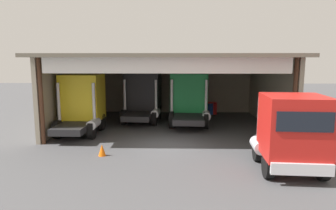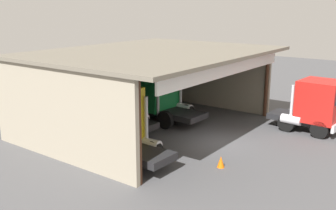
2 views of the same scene
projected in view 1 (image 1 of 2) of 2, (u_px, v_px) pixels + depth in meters
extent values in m
plane|color=#4C4C4F|center=(166.00, 145.00, 16.11)|extent=(80.00, 80.00, 0.00)
cube|color=#9E937F|center=(170.00, 85.00, 25.89)|extent=(13.94, 0.24, 4.68)
cube|color=#9E937F|center=(69.00, 91.00, 20.98)|extent=(0.24, 10.27, 4.68)
cube|color=#9E937F|center=(270.00, 92.00, 20.66)|extent=(0.24, 10.27, 4.68)
cube|color=#6E6759|center=(168.00, 56.00, 19.91)|extent=(14.54, 11.36, 0.20)
cylinder|color=#4C2D1E|center=(41.00, 102.00, 16.05)|extent=(0.24, 0.24, 4.68)
cylinder|color=#4C2D1E|center=(294.00, 102.00, 15.74)|extent=(0.24, 0.24, 4.68)
cube|color=white|center=(166.00, 64.00, 15.01)|extent=(12.55, 0.12, 0.90)
cube|color=yellow|center=(83.00, 97.00, 18.84)|extent=(2.38, 2.21, 2.86)
cube|color=black|center=(88.00, 88.00, 19.85)|extent=(1.99, 0.10, 0.86)
cube|color=silver|center=(89.00, 117.00, 20.20)|extent=(2.23, 0.20, 0.44)
cube|color=#232326|center=(74.00, 127.00, 17.37)|extent=(1.82, 3.18, 0.36)
cylinder|color=silver|center=(59.00, 105.00, 17.72)|extent=(0.18, 0.18, 2.68)
cylinder|color=silver|center=(94.00, 106.00, 17.63)|extent=(0.18, 0.18, 2.68)
cylinder|color=silver|center=(94.00, 124.00, 17.60)|extent=(0.58, 1.21, 0.56)
cylinder|color=black|center=(71.00, 122.00, 19.57)|extent=(0.32, 1.08, 1.08)
cylinder|color=black|center=(102.00, 122.00, 19.48)|extent=(0.32, 1.08, 1.08)
cylinder|color=black|center=(57.00, 129.00, 17.44)|extent=(0.32, 1.08, 1.08)
cylinder|color=black|center=(92.00, 130.00, 17.35)|extent=(0.32, 1.08, 1.08)
cube|color=black|center=(143.00, 92.00, 22.36)|extent=(2.63, 2.22, 2.75)
cube|color=black|center=(145.00, 84.00, 23.31)|extent=(2.12, 0.21, 0.83)
cube|color=silver|center=(146.00, 109.00, 23.65)|extent=(2.38, 0.33, 0.44)
cube|color=#232326|center=(139.00, 115.00, 20.89)|extent=(2.09, 3.25, 0.36)
cylinder|color=silver|center=(125.00, 98.00, 21.35)|extent=(0.18, 0.18, 2.61)
cylinder|color=silver|center=(156.00, 98.00, 21.15)|extent=(0.18, 0.18, 2.61)
cylinder|color=silver|center=(156.00, 113.00, 21.07)|extent=(0.64, 1.24, 0.56)
cylinder|color=black|center=(130.00, 112.00, 23.12)|extent=(0.37, 1.08, 1.06)
cylinder|color=black|center=(159.00, 112.00, 22.91)|extent=(0.37, 1.08, 1.06)
cylinder|color=black|center=(124.00, 117.00, 21.02)|extent=(0.37, 1.08, 1.06)
cylinder|color=black|center=(155.00, 118.00, 20.82)|extent=(0.37, 1.08, 1.06)
cube|color=#197F3D|center=(189.00, 92.00, 21.57)|extent=(2.70, 2.67, 2.76)
cube|color=black|center=(189.00, 84.00, 22.77)|extent=(2.19, 0.17, 0.83)
cube|color=silver|center=(189.00, 110.00, 23.10)|extent=(2.45, 0.28, 0.44)
cube|color=#232326|center=(189.00, 118.00, 19.82)|extent=(2.11, 3.73, 0.36)
cylinder|color=silver|center=(172.00, 99.00, 20.30)|extent=(0.18, 0.18, 2.65)
cylinder|color=silver|center=(206.00, 99.00, 20.13)|extent=(0.18, 0.18, 2.65)
cylinder|color=silver|center=(206.00, 115.00, 20.02)|extent=(0.62, 1.23, 0.56)
cylinder|color=black|center=(174.00, 113.00, 22.41)|extent=(0.36, 1.16, 1.14)
cylinder|color=black|center=(204.00, 114.00, 22.24)|extent=(0.36, 1.16, 1.14)
cylinder|color=black|center=(171.00, 120.00, 19.93)|extent=(0.36, 1.16, 1.14)
cylinder|color=black|center=(206.00, 121.00, 19.77)|extent=(0.36, 1.16, 1.14)
cube|color=red|center=(294.00, 126.00, 11.81)|extent=(2.48, 2.44, 2.44)
cube|color=black|center=(305.00, 122.00, 10.60)|extent=(1.99, 0.19, 0.73)
cube|color=silver|center=(302.00, 169.00, 10.84)|extent=(2.23, 0.30, 0.44)
cube|color=#232326|center=(281.00, 146.00, 13.54)|extent=(1.93, 2.93, 0.36)
cylinder|color=silver|center=(309.00, 126.00, 13.04)|extent=(0.18, 0.18, 2.42)
cylinder|color=silver|center=(259.00, 125.00, 13.22)|extent=(0.18, 0.18, 2.42)
cylinder|color=silver|center=(258.00, 145.00, 13.32)|extent=(0.64, 1.23, 0.56)
cylinder|color=black|center=(322.00, 167.00, 11.50)|extent=(0.37, 1.06, 1.04)
cylinder|color=black|center=(268.00, 165.00, 11.68)|extent=(0.37, 1.06, 1.04)
cylinder|color=black|center=(304.00, 151.00, 13.48)|extent=(0.37, 1.06, 1.04)
cylinder|color=black|center=(257.00, 150.00, 13.66)|extent=(0.37, 1.06, 1.04)
cylinder|color=#194CB2|center=(210.00, 109.00, 24.88)|extent=(0.58, 0.58, 0.94)
cube|color=red|center=(211.00, 108.00, 25.11)|extent=(0.90, 0.60, 1.00)
cone|color=orange|center=(102.00, 150.00, 14.38)|extent=(0.36, 0.36, 0.56)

